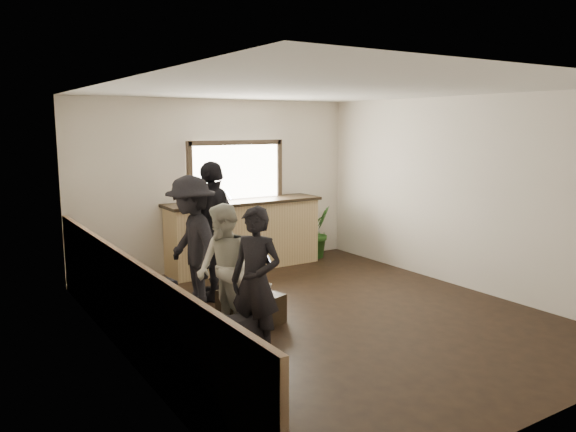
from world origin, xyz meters
TOP-DOWN VIEW (x-y plane):
  - ground at (0.00, 0.00)m, footprint 5.00×6.00m
  - room_shell at (-0.74, 0.00)m, footprint 5.01×6.01m
  - bar_counter at (0.30, 2.70)m, footprint 2.70×0.68m
  - sofa at (-1.75, 0.37)m, footprint 1.07×2.12m
  - coffee_table at (-0.86, 0.38)m, footprint 0.67×0.89m
  - cup_a at (-0.98, 0.46)m, footprint 0.13×0.13m
  - cup_b at (-0.66, 0.30)m, footprint 0.15×0.15m
  - potted_plant at (1.79, 2.65)m, footprint 0.59×0.51m
  - person_a at (-1.30, -0.55)m, footprint 0.61×0.68m
  - person_b at (-1.30, 0.19)m, footprint 0.60×0.75m
  - person_c at (-1.30, 1.11)m, footprint 0.72×1.17m
  - person_d at (-0.85, 1.42)m, footprint 1.14×1.09m

SIDE VIEW (x-z plane):
  - ground at x=0.00m, z-range -0.01..0.01m
  - coffee_table at x=-0.86m, z-range 0.00..0.35m
  - sofa at x=-1.75m, z-range 0.00..0.59m
  - cup_a at x=-0.98m, z-range 0.35..0.45m
  - cup_b at x=-0.66m, z-range 0.35..0.45m
  - potted_plant at x=1.79m, z-range 0.00..0.94m
  - bar_counter at x=0.30m, z-range -0.42..1.71m
  - person_b at x=-1.30m, z-range 0.00..1.50m
  - person_a at x=-1.30m, z-range 0.00..1.56m
  - person_c at x=-1.30m, z-range 0.00..1.76m
  - person_d at x=-0.85m, z-range 0.00..1.91m
  - room_shell at x=-0.74m, z-range 0.07..2.87m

